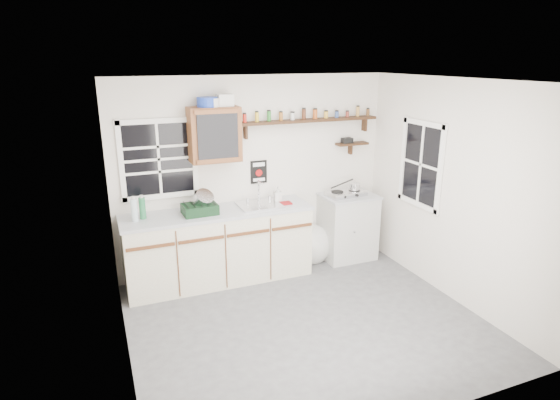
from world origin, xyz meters
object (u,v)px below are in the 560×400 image
at_px(hotplate, 346,193).
at_px(upper_cabinet, 215,134).
at_px(right_cabinet, 347,226).
at_px(dish_rack, 201,206).
at_px(main_cabinet, 219,246).
at_px(spice_shelf, 309,120).

bearing_deg(hotplate, upper_cabinet, 170.64).
bearing_deg(right_cabinet, hotplate, -161.31).
height_order(right_cabinet, dish_rack, dish_rack).
relative_size(main_cabinet, dish_rack, 5.63).
height_order(main_cabinet, hotplate, hotplate).
relative_size(right_cabinet, upper_cabinet, 1.40).
distance_m(right_cabinet, dish_rack, 2.12).
distance_m(spice_shelf, dish_rack, 1.78).
xyz_separation_m(main_cabinet, dish_rack, (-0.21, -0.03, 0.56)).
bearing_deg(main_cabinet, hotplate, 0.18).
bearing_deg(spice_shelf, main_cabinet, -170.71).
distance_m(upper_cabinet, dish_rack, 0.86).
bearing_deg(hotplate, main_cabinet, 175.36).
bearing_deg(upper_cabinet, dish_rack, -144.71).
distance_m(main_cabinet, dish_rack, 0.59).
relative_size(spice_shelf, dish_rack, 4.65).
bearing_deg(upper_cabinet, hotplate, -4.54).
bearing_deg(upper_cabinet, spice_shelf, 3.13).
relative_size(main_cabinet, upper_cabinet, 3.55).
xyz_separation_m(right_cabinet, spice_shelf, (-0.53, 0.19, 1.47)).
bearing_deg(spice_shelf, hotplate, -23.68).
relative_size(spice_shelf, hotplate, 3.51).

